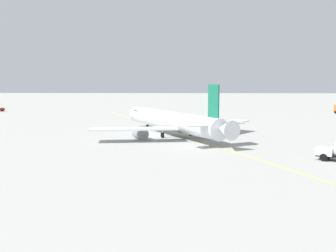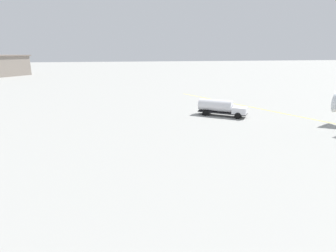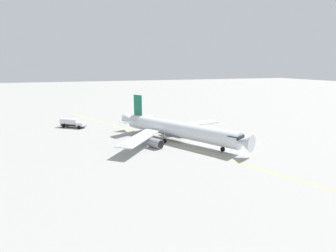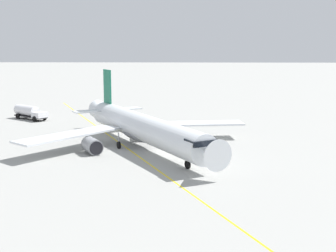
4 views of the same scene
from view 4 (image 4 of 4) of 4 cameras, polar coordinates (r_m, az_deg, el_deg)
name	(u,v)px [view 4 (image 4 of 4)]	position (r m, az deg, el deg)	size (l,w,h in m)	color
ground_plane	(170,151)	(70.53, 0.23, -2.97)	(600.00, 600.00, 0.00)	#9E9E99
airliner_main	(142,129)	(71.84, -3.08, -0.31)	(37.19, 33.85, 11.11)	silver
fuel_tanker_truck	(29,112)	(102.67, -16.29, 1.64)	(6.95, 8.24, 2.87)	#232326
taxiway_centreline	(138,156)	(67.18, -3.56, -3.65)	(117.30, 50.34, 0.01)	yellow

